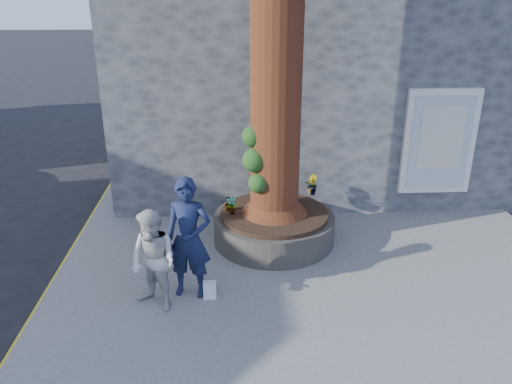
{
  "coord_description": "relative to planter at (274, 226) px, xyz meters",
  "views": [
    {
      "loc": [
        -0.0,
        -6.56,
        4.61
      ],
      "look_at": [
        0.44,
        1.71,
        1.25
      ],
      "focal_mm": 35.0,
      "sensor_mm": 36.0,
      "label": 1
    }
  ],
  "objects": [
    {
      "name": "plant_d",
      "position": [
        0.85,
        0.85,
        0.47
      ],
      "size": [
        0.4,
        0.39,
        0.33
      ],
      "primitive_type": "imported",
      "rotation": [
        0.0,
        0.0,
        5.6
      ],
      "color": "gray",
      "rests_on": "planter"
    },
    {
      "name": "stone_shop",
      "position": [
        1.7,
        5.2,
        2.75
      ],
      "size": [
        10.3,
        8.3,
        6.3
      ],
      "color": "#434648",
      "rests_on": "ground"
    },
    {
      "name": "planter",
      "position": [
        0.0,
        0.0,
        0.0
      ],
      "size": [
        2.3,
        2.3,
        0.6
      ],
      "color": "black",
      "rests_on": "pavement"
    },
    {
      "name": "woman",
      "position": [
        -1.96,
        -2.08,
        0.5
      ],
      "size": [
        0.98,
        0.94,
        1.58
      ],
      "primitive_type": "imported",
      "rotation": [
        0.0,
        0.0,
        -0.62
      ],
      "color": "beige",
      "rests_on": "pavement"
    },
    {
      "name": "shopping_bag",
      "position": [
        -1.17,
        -1.89,
        -0.15
      ],
      "size": [
        0.21,
        0.13,
        0.28
      ],
      "primitive_type": "cube",
      "rotation": [
        0.0,
        0.0,
        0.04
      ],
      "color": "white",
      "rests_on": "pavement"
    },
    {
      "name": "ground",
      "position": [
        -0.8,
        -2.0,
        -0.41
      ],
      "size": [
        120.0,
        120.0,
        0.0
      ],
      "primitive_type": "plane",
      "color": "black",
      "rests_on": "ground"
    },
    {
      "name": "man",
      "position": [
        -1.47,
        -1.74,
        0.68
      ],
      "size": [
        0.77,
        0.58,
        1.94
      ],
      "primitive_type": "imported",
      "rotation": [
        0.0,
        0.0,
        -0.17
      ],
      "color": "#161C3C",
      "rests_on": "pavement"
    },
    {
      "name": "yellow_line",
      "position": [
        -3.85,
        -1.0,
        -0.41
      ],
      "size": [
        0.1,
        30.0,
        0.01
      ],
      "primitive_type": "cube",
      "color": "yellow",
      "rests_on": "ground"
    },
    {
      "name": "pavement",
      "position": [
        0.7,
        -1.0,
        -0.35
      ],
      "size": [
        9.0,
        8.0,
        0.12
      ],
      "primitive_type": "cube",
      "color": "slate",
      "rests_on": "ground"
    },
    {
      "name": "plant_a",
      "position": [
        -0.79,
        -0.06,
        0.48
      ],
      "size": [
        0.2,
        0.15,
        0.35
      ],
      "primitive_type": "imported",
      "rotation": [
        0.0,
        0.0,
        0.15
      ],
      "color": "gray",
      "rests_on": "planter"
    },
    {
      "name": "plant_b",
      "position": [
        0.85,
        0.85,
        0.51
      ],
      "size": [
        0.27,
        0.27,
        0.41
      ],
      "primitive_type": "imported",
      "rotation": [
        0.0,
        0.0,
        1.82
      ],
      "color": "gray",
      "rests_on": "planter"
    },
    {
      "name": "plant_c",
      "position": [
        -0.85,
        0.12,
        0.46
      ],
      "size": [
        0.18,
        0.18,
        0.3
      ],
      "primitive_type": "imported",
      "rotation": [
        0.0,
        0.0,
        3.2
      ],
      "color": "gray",
      "rests_on": "planter"
    }
  ]
}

